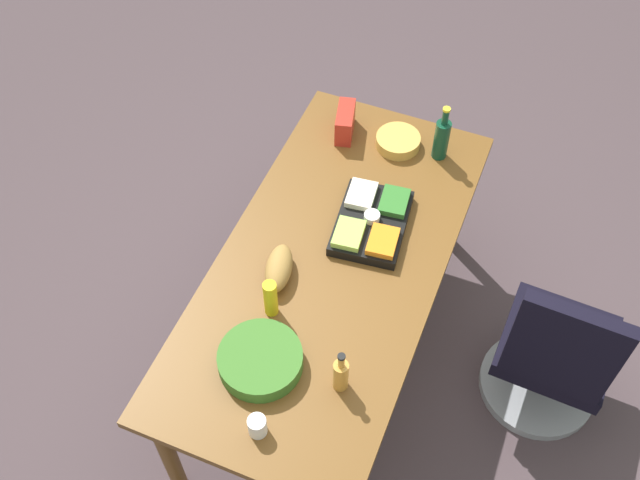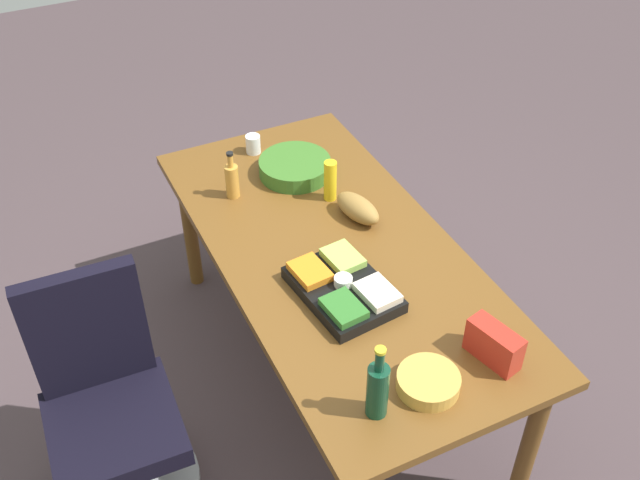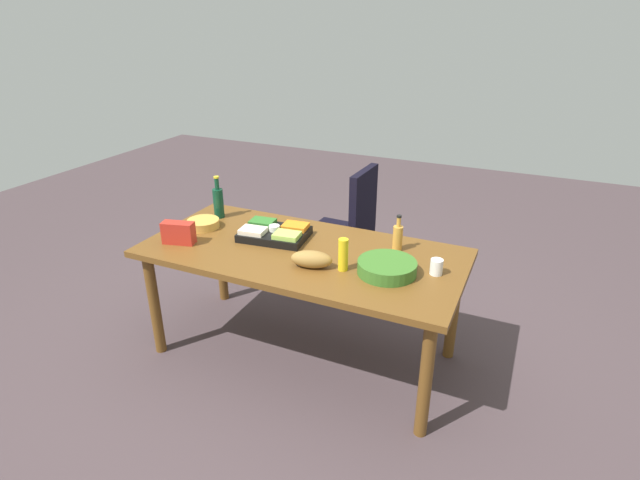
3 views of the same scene
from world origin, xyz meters
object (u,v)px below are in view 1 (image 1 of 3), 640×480
office_chair (551,360)px  veggie_tray (372,221)px  mustard_bottle (271,298)px  chip_bowl (398,141)px  wine_bottle (442,138)px  paper_cup (257,426)px  bread_loaf (279,268)px  dressing_bottle (341,374)px  chip_bag_red (345,122)px  conference_table (331,272)px  salad_bowl (260,360)px

office_chair → veggie_tray: office_chair is taller
office_chair → veggie_tray: size_ratio=2.23×
mustard_bottle → veggie_tray: 0.61m
chip_bowl → wine_bottle: 0.22m
veggie_tray → paper_cup: bearing=176.7°
mustard_bottle → chip_bowl: mustard_bottle is taller
paper_cup → bread_loaf: bread_loaf is taller
veggie_tray → dressing_bottle: dressing_bottle is taller
chip_bag_red → wine_bottle: (0.02, -0.47, 0.05)m
office_chair → paper_cup: (-0.94, 0.98, 0.43)m
conference_table → paper_cup: bearing=-177.7°
dressing_bottle → wine_bottle: bearing=-0.1°
paper_cup → wine_bottle: bearing=-7.6°
paper_cup → bread_loaf: 0.70m
conference_table → dressing_bottle: size_ratio=8.64×
paper_cup → chip_bag_red: 1.59m
paper_cup → bread_loaf: (0.67, 0.21, 0.01)m
office_chair → salad_bowl: size_ratio=3.04×
chip_bag_red → bread_loaf: (-0.90, -0.05, -0.02)m
chip_bag_red → chip_bowl: bearing=-87.0°
conference_table → chip_bowl: 0.77m
office_chair → mustard_bottle: (-0.45, 1.15, 0.48)m
dressing_bottle → mustard_bottle: bearing=61.7°
office_chair → conference_table: bearing=97.1°
chip_bag_red → salad_bowl: bearing=-173.3°
office_chair → veggie_tray: 1.02m
conference_table → office_chair: bearing=-82.9°
dressing_bottle → conference_table: bearing=24.9°
office_chair → bread_loaf: 1.30m
conference_table → bread_loaf: bearing=130.2°
office_chair → mustard_bottle: bearing=111.4°
paper_cup → chip_bag_red: (1.57, 0.26, 0.03)m
conference_table → veggie_tray: veggie_tray is taller
veggie_tray → wine_bottle: bearing=-16.0°
mustard_bottle → bread_loaf: 0.19m
veggie_tray → bread_loaf: (-0.39, 0.27, 0.01)m
conference_table → chip_bag_red: bearing=16.7°
mustard_bottle → dressing_bottle: bearing=-118.3°
paper_cup → veggie_tray: bearing=-3.3°
bread_loaf → chip_bowl: bearing=-13.5°
veggie_tray → dressing_bottle: (-0.77, -0.15, 0.05)m
conference_table → wine_bottle: (0.78, -0.25, 0.20)m
wine_bottle → office_chair: bearing=-130.1°
office_chair → chip_bowl: (0.64, 0.98, 0.42)m
bread_loaf → dressing_bottle: (-0.38, -0.42, 0.04)m
office_chair → mustard_bottle: office_chair is taller
paper_cup → salad_bowl: 0.27m
paper_cup → mustard_bottle: (0.49, 0.17, 0.05)m
mustard_bottle → veggie_tray: size_ratio=0.42×
conference_table → chip_bag_red: chip_bag_red is taller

